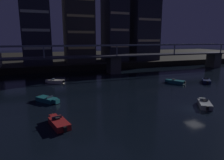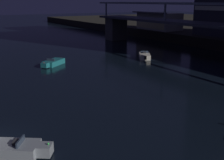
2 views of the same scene
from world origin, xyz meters
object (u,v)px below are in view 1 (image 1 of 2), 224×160
Objects in this scene: tower_west_tall at (79,24)px; speedboat_near_left at (175,82)px; tower_east_tall at (142,10)px; speedboat_near_right at (55,81)px; speedboat_mid_right at (204,104)px; tower_central at (114,22)px; speedboat_near_center at (59,123)px; speedboat_mid_center at (206,81)px; river_bridge at (114,60)px; tower_west_low at (36,22)px; speedboat_mid_left at (47,100)px.

tower_west_tall is 44.71m from speedboat_near_left.
speedboat_near_right is (-39.66, -27.34, -22.93)m from tower_east_tall.
speedboat_near_left is at bearing 67.45° from speedboat_mid_right.
speedboat_mid_right is at bearing -94.83° from tower_central.
speedboat_near_right is at bearing 86.37° from speedboat_near_center.
tower_east_tall reaches higher than speedboat_mid_center.
speedboat_near_right is 39.47m from speedboat_mid_center.
speedboat_mid_center is (25.61, -39.75, -16.30)m from tower_west_tall.
river_bridge is at bearing 94.08° from speedboat_mid_right.
speedboat_near_left is at bearing -49.26° from tower_west_low.
tower_central is at bearing 93.31° from speedboat_near_left.
river_bridge is 33.46m from speedboat_mid_left.
tower_central is 57.78m from speedboat_mid_right.
speedboat_mid_left is (-29.41, -43.04, -17.56)m from tower_central.
tower_west_tall is at bearing 113.76° from river_bridge.
tower_west_tall is 57.72m from speedboat_mid_right.
speedboat_near_center is at bearing -120.59° from river_bridge.
river_bridge is at bearing 48.13° from speedboat_mid_left.
tower_east_tall reaches higher than river_bridge.
tower_west_tall is 57.77m from speedboat_near_center.
tower_west_low is 15.54m from tower_west_tall.
tower_central is at bearing 62.29° from speedboat_near_center.
speedboat_mid_right is at bearing -64.57° from tower_west_low.
speedboat_mid_right is at bearing -51.19° from speedboat_near_right.
tower_west_tall is at bearing -178.19° from tower_central.
tower_west_tall is at bearing 71.41° from speedboat_mid_left.
speedboat_near_center is 11.26m from speedboat_mid_left.
tower_west_tall is at bearing 100.89° from speedboat_mid_right.
speedboat_near_left is 0.91× the size of speedboat_near_center.
tower_east_tall reaches higher than speedboat_near_left.
speedboat_mid_right is (-4.64, -54.85, -17.56)m from tower_central.
tower_west_tall is at bearing 122.79° from speedboat_mid_center.
tower_east_tall is (20.12, 18.33, 18.84)m from river_bridge.
tower_central is 42.09m from speedboat_near_right.
tower_central is 6.88× the size of speedboat_mid_center.
speedboat_mid_right is at bearing -79.11° from tower_west_tall.
river_bridge is 20.05× the size of speedboat_mid_left.
speedboat_near_center is at bearing -127.31° from tower_east_tall.
tower_west_tall is 6.14× the size of speedboat_near_right.
tower_east_tall is 62.00m from speedboat_mid_right.
speedboat_near_right is at bearing 80.52° from speedboat_mid_left.
river_bridge is 22.99m from tower_west_tall.
tower_west_tall is 15.15m from tower_central.
tower_west_tall is 5.63× the size of speedboat_near_center.
speedboat_near_right is at bearing 160.90° from speedboat_mid_center.
speedboat_near_center is 1.10× the size of speedboat_mid_right.
tower_west_low is 6.56× the size of speedboat_mid_center.
tower_west_tall reaches higher than speedboat_near_right.
tower_central is at bearing 45.56° from speedboat_near_right.
river_bridge reaches higher than speedboat_near_center.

